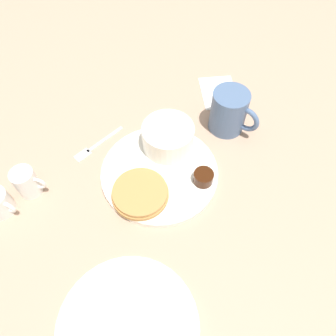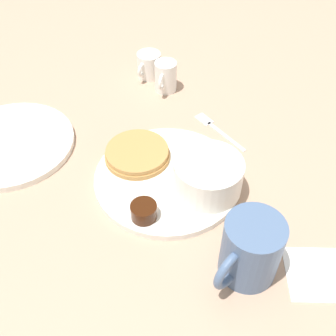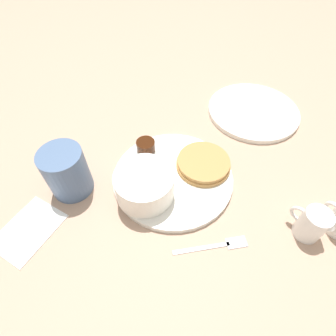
% 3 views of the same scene
% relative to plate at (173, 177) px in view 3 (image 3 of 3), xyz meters
% --- Properties ---
extents(ground_plane, '(4.00, 4.00, 0.00)m').
position_rel_plate_xyz_m(ground_plane, '(0.00, 0.00, -0.01)').
color(ground_plane, tan).
extents(plate, '(0.25, 0.25, 0.01)m').
position_rel_plate_xyz_m(plate, '(0.00, 0.00, 0.00)').
color(plate, white).
rests_on(plate, ground_plane).
extents(pancake_stack, '(0.11, 0.11, 0.02)m').
position_rel_plate_xyz_m(pancake_stack, '(0.06, -0.03, 0.01)').
color(pancake_stack, '#B78447').
rests_on(pancake_stack, plate).
extents(bowl, '(0.11, 0.11, 0.06)m').
position_rel_plate_xyz_m(bowl, '(-0.07, 0.01, 0.04)').
color(bowl, white).
rests_on(bowl, plate).
extents(syrup_cup, '(0.04, 0.04, 0.03)m').
position_rel_plate_xyz_m(syrup_cup, '(0.02, 0.09, 0.02)').
color(syrup_cup, '#38190A').
rests_on(syrup_cup, plate).
extents(butter_ramekin, '(0.04, 0.04, 0.04)m').
position_rel_plate_xyz_m(butter_ramekin, '(-0.09, 0.03, 0.02)').
color(butter_ramekin, white).
rests_on(butter_ramekin, plate).
extents(coffee_mug, '(0.09, 0.11, 0.10)m').
position_rel_plate_xyz_m(coffee_mug, '(-0.14, 0.15, 0.04)').
color(coffee_mug, slate).
rests_on(coffee_mug, ground_plane).
extents(creamer_pitcher_near, '(0.05, 0.07, 0.07)m').
position_rel_plate_xyz_m(creamer_pitcher_near, '(0.06, -0.26, 0.03)').
color(creamer_pitcher_near, white).
rests_on(creamer_pitcher_near, ground_plane).
extents(fork, '(0.11, 0.10, 0.00)m').
position_rel_plate_xyz_m(fork, '(-0.06, -0.15, -0.00)').
color(fork, silver).
rests_on(fork, ground_plane).
extents(napkin, '(0.13, 0.10, 0.00)m').
position_rel_plate_xyz_m(napkin, '(-0.26, 0.13, -0.00)').
color(napkin, white).
rests_on(napkin, ground_plane).
extents(far_plate, '(0.23, 0.23, 0.01)m').
position_rel_plate_xyz_m(far_plate, '(0.30, -0.03, 0.00)').
color(far_plate, white).
rests_on(far_plate, ground_plane).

